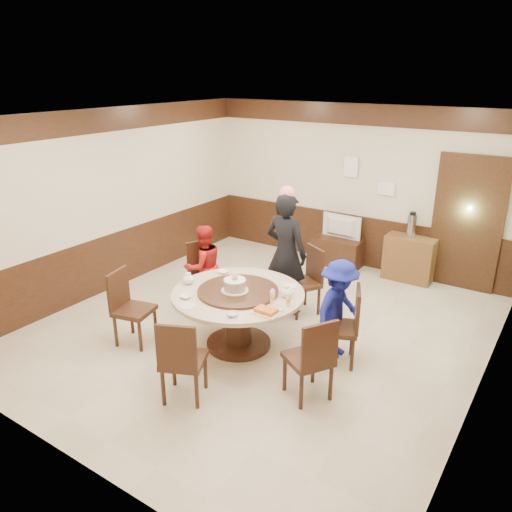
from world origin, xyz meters
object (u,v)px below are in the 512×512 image
Objects in this scene: thermos at (412,226)px; shrimp_platter at (266,311)px; person_standing at (286,253)px; person_blue at (338,310)px; banquet_table at (238,308)px; side_cabinet at (409,258)px; person_red at (204,267)px; tv_stand at (338,252)px; television at (340,227)px; birthday_cake at (235,285)px.

shrimp_platter is at bearing -97.76° from thermos.
person_standing is 1.39m from person_blue.
banquet_table reaches higher than side_cabinet.
thermos reaches higher than shrimp_platter.
side_cabinet is (-0.02, 2.85, -0.25)m from person_blue.
person_red reaches higher than side_cabinet.
tv_stand is 1.17× the size of television.
person_red reaches higher than birthday_cake.
television reaches higher than banquet_table.
banquet_table is 1.93× the size of tv_stand.
television reaches higher than shrimp_platter.
person_standing is (-0.03, 1.20, 0.35)m from banquet_table.
birthday_cake is at bearing 80.99° from person_red.
birthday_cake is (1.08, -0.70, 0.23)m from person_red.
person_standing is 1.22m from person_red.
person_blue is at bearing 116.76° from television.
shrimp_platter is 3.71m from tv_stand.
person_standing reaches higher than birthday_cake.
person_red is at bearing 72.47° from television.
television is (-0.75, 3.59, -0.07)m from shrimp_platter.
person_red is 1.31m from birthday_cake.
birthday_cake reaches higher than side_cabinet.
banquet_table is at bearing 153.54° from shrimp_platter.
birthday_cake reaches higher than banquet_table.
birthday_cake is (0.01, -1.24, -0.03)m from person_standing.
person_red is 2.80m from television.
birthday_cake is at bearing 94.50° from television.
birthday_cake is (-1.15, -0.52, 0.23)m from person_blue.
person_red is 1.72× the size of television.
person_standing is 1.24m from birthday_cake.
side_cabinet is 0.57m from thermos.
person_red is 2.82m from tv_stand.
tv_stand is at bearing -175.60° from person_red.
tv_stand is at bearing 92.59° from banquet_table.
thermos is at bearing 1.38° from tv_stand.
person_standing is 2.19m from tv_stand.
shrimp_platter is 0.38× the size of side_cabinet.
person_standing is at bearing 62.73° from person_blue.
tv_stand is (-1.28, 2.82, -0.38)m from person_blue.
shrimp_platter is at bearing -98.13° from side_cabinet.
person_standing is 5.26× the size of birthday_cake.
banquet_table is at bearing 82.97° from person_red.
person_blue reaches higher than person_red.
person_standing reaches higher than person_red.
banquet_table is 0.71m from shrimp_platter.
birthday_cake is 1.12× the size of shrimp_platter.
television is at bearing -178.64° from side_cabinet.
tv_stand is 2.24× the size of thermos.
birthday_cake is at bearing -108.29° from thermos.
shrimp_platter reaches higher than banquet_table.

